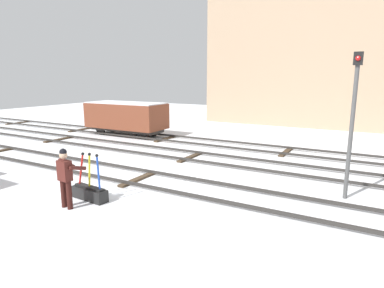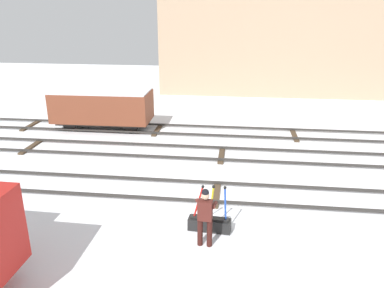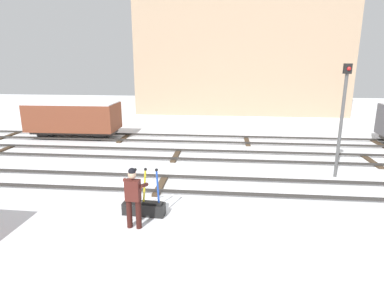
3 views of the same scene
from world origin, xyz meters
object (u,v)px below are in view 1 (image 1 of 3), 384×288
Objects in this scene: rail_worker at (66,175)px; signal_post at (353,113)px; freight_car_near_switch at (126,116)px; switch_lever_frame at (90,192)px.

signal_post is at bearing 39.30° from rail_worker.
freight_car_near_switch is (-12.99, 5.24, -1.38)m from signal_post.
signal_post is 0.84× the size of freight_car_near_switch.
freight_car_near_switch is at bearing 129.69° from switch_lever_frame.
freight_car_near_switch is at bearing 158.04° from signal_post.
signal_post reaches higher than switch_lever_frame.
switch_lever_frame is 8.02m from signal_post.
signal_post is at bearing -22.85° from freight_car_near_switch.
switch_lever_frame is 1.03m from rail_worker.
rail_worker is at bearing -90.65° from switch_lever_frame.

